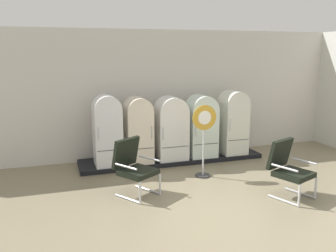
# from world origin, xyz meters

# --- Properties ---
(ground) EXTENTS (12.00, 10.00, 0.05)m
(ground) POSITION_xyz_m (0.00, 0.00, -0.03)
(ground) COLOR #7D7259
(back_wall) EXTENTS (11.76, 0.12, 3.10)m
(back_wall) POSITION_xyz_m (0.00, 3.66, 1.57)
(back_wall) COLOR silver
(back_wall) RESTS_ON ground
(display_plinth) EXTENTS (4.38, 0.95, 0.10)m
(display_plinth) POSITION_xyz_m (0.00, 3.02, 0.05)
(display_plinth) COLOR black
(display_plinth) RESTS_ON ground
(refrigerator_0) EXTENTS (0.59, 0.62, 1.57)m
(refrigerator_0) POSITION_xyz_m (-1.54, 2.89, 0.94)
(refrigerator_0) COLOR white
(refrigerator_0) RESTS_ON display_plinth
(refrigerator_1) EXTENTS (0.58, 0.65, 1.49)m
(refrigerator_1) POSITION_xyz_m (-0.84, 2.90, 0.89)
(refrigerator_1) COLOR beige
(refrigerator_1) RESTS_ON display_plinth
(refrigerator_2) EXTENTS (0.70, 0.61, 1.47)m
(refrigerator_2) POSITION_xyz_m (-0.06, 2.88, 0.88)
(refrigerator_2) COLOR white
(refrigerator_2) RESTS_ON display_plinth
(refrigerator_3) EXTENTS (0.66, 0.62, 1.48)m
(refrigerator_3) POSITION_xyz_m (0.70, 2.89, 0.88)
(refrigerator_3) COLOR silver
(refrigerator_3) RESTS_ON display_plinth
(refrigerator_4) EXTENTS (0.60, 0.62, 1.55)m
(refrigerator_4) POSITION_xyz_m (1.54, 2.89, 0.93)
(refrigerator_4) COLOR silver
(refrigerator_4) RESTS_ON display_plinth
(armchair_left) EXTENTS (0.87, 0.91, 1.04)m
(armchair_left) POSITION_xyz_m (-1.32, 1.28, 0.56)
(armchair_left) COLOR silver
(armchair_left) RESTS_ON ground
(armchair_right) EXTENTS (0.81, 0.87, 1.04)m
(armchair_right) POSITION_xyz_m (1.31, 0.33, 0.56)
(armchair_right) COLOR silver
(armchair_right) RESTS_ON ground
(sign_stand) EXTENTS (0.52, 0.32, 1.52)m
(sign_stand) POSITION_xyz_m (0.28, 1.77, 0.80)
(sign_stand) COLOR #2D2D30
(sign_stand) RESTS_ON ground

